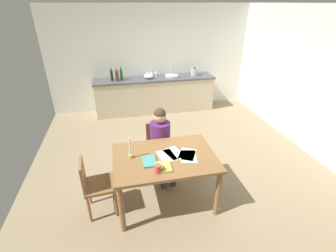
{
  "coord_description": "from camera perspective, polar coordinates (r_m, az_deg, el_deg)",
  "views": [
    {
      "loc": [
        -0.95,
        -3.69,
        2.62
      ],
      "look_at": [
        -0.22,
        -0.35,
        0.85
      ],
      "focal_mm": 25.71,
      "sensor_mm": 36.0,
      "label": 1
    }
  ],
  "objects": [
    {
      "name": "ground_plane",
      "position": [
        4.63,
        1.7,
        -7.36
      ],
      "size": [
        5.2,
        5.2,
        0.04
      ],
      "primitive_type": "cube",
      "color": "#937F60"
    },
    {
      "name": "wall_back",
      "position": [
        6.49,
        -3.84,
        15.6
      ],
      "size": [
        5.2,
        0.12,
        2.6
      ],
      "primitive_type": "cube",
      "color": "silver",
      "rests_on": "ground"
    },
    {
      "name": "wall_right",
      "position": [
        5.28,
        30.87,
        9.09
      ],
      "size": [
        0.12,
        5.2,
        2.6
      ],
      "primitive_type": "cube",
      "color": "silver",
      "rests_on": "ground"
    },
    {
      "name": "kitchen_counter",
      "position": [
        6.38,
        -3.1,
        7.48
      ],
      "size": [
        3.06,
        0.64,
        0.9
      ],
      "color": "beige",
      "rests_on": "ground"
    },
    {
      "name": "dining_table",
      "position": [
        3.32,
        -0.8,
        -8.66
      ],
      "size": [
        1.38,
        0.97,
        0.76
      ],
      "color": "olive",
      "rests_on": "ground"
    },
    {
      "name": "chair_at_table",
      "position": [
        4.02,
        -2.14,
        -4.67
      ],
      "size": [
        0.45,
        0.45,
        0.87
      ],
      "color": "olive",
      "rests_on": "ground"
    },
    {
      "name": "person_seated",
      "position": [
        3.8,
        -1.53,
        -3.33
      ],
      "size": [
        0.38,
        0.62,
        1.19
      ],
      "color": "#592666",
      "rests_on": "ground"
    },
    {
      "name": "chair_side_empty",
      "position": [
        3.41,
        -16.97,
        -12.97
      ],
      "size": [
        0.43,
        0.43,
        0.85
      ],
      "color": "olive",
      "rests_on": "ground"
    },
    {
      "name": "coffee_mug",
      "position": [
        2.96,
        -2.35,
        -10.08
      ],
      "size": [
        0.12,
        0.08,
        0.11
      ],
      "color": "#D84C3F",
      "rests_on": "dining_table"
    },
    {
      "name": "candlestick",
      "position": [
        3.23,
        -8.9,
        -6.16
      ],
      "size": [
        0.06,
        0.06,
        0.31
      ],
      "color": "gold",
      "rests_on": "dining_table"
    },
    {
      "name": "book_magazine",
      "position": [
        3.06,
        -1.03,
        -9.65
      ],
      "size": [
        0.19,
        0.23,
        0.02
      ],
      "primitive_type": "cube",
      "rotation": [
        0.0,
        0.0,
        -0.02
      ],
      "color": "#AFB953",
      "rests_on": "dining_table"
    },
    {
      "name": "book_cookery",
      "position": [
        3.16,
        -4.45,
        -8.33
      ],
      "size": [
        0.18,
        0.26,
        0.02
      ],
      "primitive_type": "cube",
      "rotation": [
        0.0,
        0.0,
        -0.02
      ],
      "color": "teal",
      "rests_on": "dining_table"
    },
    {
      "name": "paper_letter",
      "position": [
        3.32,
        4.59,
        -6.65
      ],
      "size": [
        0.32,
        0.36,
        0.0
      ],
      "primitive_type": "cube",
      "rotation": [
        0.0,
        0.0,
        -0.48
      ],
      "color": "white",
      "rests_on": "dining_table"
    },
    {
      "name": "paper_bill",
      "position": [
        3.28,
        -0.31,
        -7.03
      ],
      "size": [
        0.26,
        0.33,
        0.0
      ],
      "primitive_type": "cube",
      "rotation": [
        0.0,
        0.0,
        0.18
      ],
      "color": "white",
      "rests_on": "dining_table"
    },
    {
      "name": "paper_envelope",
      "position": [
        3.28,
        4.9,
        -7.16
      ],
      "size": [
        0.27,
        0.33,
        0.0
      ],
      "primitive_type": "cube",
      "rotation": [
        0.0,
        0.0,
        -0.22
      ],
      "color": "white",
      "rests_on": "dining_table"
    },
    {
      "name": "paper_receipt",
      "position": [
        3.33,
        1.43,
        -6.38
      ],
      "size": [
        0.3,
        0.35,
        0.0
      ],
      "primitive_type": "cube",
      "rotation": [
        0.0,
        0.0,
        0.36
      ],
      "color": "white",
      "rests_on": "dining_table"
    },
    {
      "name": "sink_unit",
      "position": [
        6.33,
        0.92,
        11.82
      ],
      "size": [
        0.36,
        0.36,
        0.24
      ],
      "color": "#B2B7BC",
      "rests_on": "kitchen_counter"
    },
    {
      "name": "bottle_oil",
      "position": [
        6.12,
        -13.21,
        11.62
      ],
      "size": [
        0.06,
        0.06,
        0.31
      ],
      "color": "black",
      "rests_on": "kitchen_counter"
    },
    {
      "name": "bottle_vinegar",
      "position": [
        6.07,
        -12.0,
        11.57
      ],
      "size": [
        0.08,
        0.08,
        0.3
      ],
      "color": "#593319",
      "rests_on": "kitchen_counter"
    },
    {
      "name": "bottle_wine_red",
      "position": [
        6.18,
        -11.03,
        11.99
      ],
      "size": [
        0.06,
        0.06,
        0.31
      ],
      "color": "#194C23",
      "rests_on": "kitchen_counter"
    },
    {
      "name": "mixing_bowl",
      "position": [
        6.19,
        -4.6,
        11.71
      ],
      "size": [
        0.24,
        0.24,
        0.11
      ],
      "primitive_type": "ellipsoid",
      "color": "white",
      "rests_on": "kitchen_counter"
    },
    {
      "name": "stovetop_kettle",
      "position": [
        6.46,
        6.28,
        12.7
      ],
      "size": [
        0.18,
        0.18,
        0.22
      ],
      "color": "#B7BABF",
      "rests_on": "kitchen_counter"
    },
    {
      "name": "wine_glass_near_sink",
      "position": [
        6.37,
        -2.91,
        12.69
      ],
      "size": [
        0.07,
        0.07,
        0.15
      ],
      "color": "silver",
      "rests_on": "kitchen_counter"
    },
    {
      "name": "wine_glass_by_kettle",
      "position": [
        6.35,
        -3.97,
        12.62
      ],
      "size": [
        0.07,
        0.07,
        0.15
      ],
      "color": "silver",
      "rests_on": "kitchen_counter"
    },
    {
      "name": "wine_glass_back_left",
      "position": [
        6.34,
        -4.91,
        12.56
      ],
      "size": [
        0.07,
        0.07,
        0.15
      ],
      "color": "silver",
      "rests_on": "kitchen_counter"
    }
  ]
}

